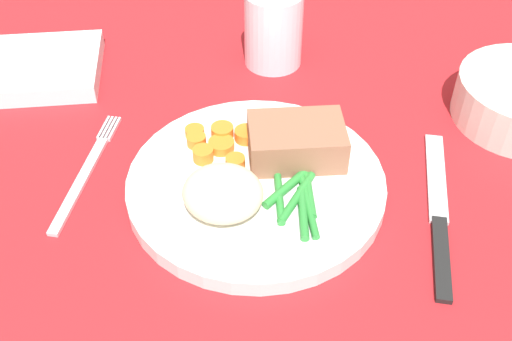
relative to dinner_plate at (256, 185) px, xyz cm
name	(u,v)px	position (x,y,z in cm)	size (l,w,h in cm)	color
dining_table	(224,191)	(-3.19, 0.50, -1.80)	(120.00, 90.00, 2.00)	red
dinner_plate	(256,185)	(0.00, 0.00, 0.00)	(23.86, 23.86, 1.60)	white
meat_portion	(297,141)	(3.22, 3.76, 2.56)	(8.89, 6.07, 3.51)	#936047
mashed_potatoes	(223,193)	(-2.15, -4.30, 2.80)	(6.98, 6.39, 4.00)	beige
carrot_slices	(219,143)	(-4.22, 3.77, 1.35)	(7.15, 6.35, 1.28)	orange
green_beans	(297,197)	(3.99, -2.11, 1.16)	(5.40, 8.77, 0.81)	#2D8C38
fork	(86,171)	(-16.53, -0.26, -0.60)	(1.44, 16.60, 0.40)	silver
knife	(438,213)	(16.67, -0.29, -0.60)	(1.70, 20.50, 0.64)	black
water_glass	(273,34)	(-1.63, 21.84, 2.95)	(6.69, 6.69, 8.83)	silver
napkin	(38,68)	(-27.68, 14.45, 0.25)	(13.82, 12.01, 2.10)	white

